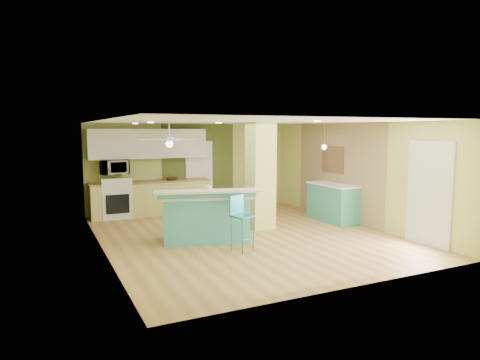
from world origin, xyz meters
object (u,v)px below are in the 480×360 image
object	(u,v)px
side_counter	(333,202)
bar_stool	(240,214)
canister	(208,190)
fruit_bowl	(171,179)
peninsula	(205,216)

from	to	relation	value
side_counter	bar_stool	bearing A→B (deg)	-156.63
side_counter	canister	xyz separation A→B (m)	(-3.57, -0.41, 0.58)
side_counter	fruit_bowl	world-z (taller)	fruit_bowl
side_counter	fruit_bowl	size ratio (longest dim) A/B	4.61
bar_stool	canister	distance (m)	1.11
bar_stool	side_counter	bearing A→B (deg)	3.85
bar_stool	canister	world-z (taller)	canister
canister	fruit_bowl	bearing A→B (deg)	87.61
bar_stool	fruit_bowl	size ratio (longest dim) A/B	3.31
peninsula	side_counter	world-z (taller)	peninsula
peninsula	side_counter	bearing A→B (deg)	21.64
side_counter	fruit_bowl	distance (m)	4.41
peninsula	side_counter	distance (m)	3.66
fruit_bowl	canister	world-z (taller)	canister
bar_stool	side_counter	size ratio (longest dim) A/B	0.72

